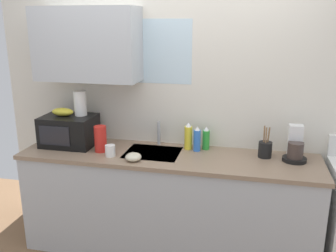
# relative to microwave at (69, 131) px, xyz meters

# --- Properties ---
(kitchen_wall_assembly) EXTENTS (3.28, 0.42, 2.50)m
(kitchen_wall_assembly) POSITION_rel_microwave_xyz_m (0.79, 0.26, 0.31)
(kitchen_wall_assembly) COLOR silver
(kitchen_wall_assembly) RESTS_ON ground
(counter_unit) EXTENTS (2.51, 0.63, 0.90)m
(counter_unit) POSITION_rel_microwave_xyz_m (0.92, -0.05, -0.58)
(counter_unit) COLOR #B2B7BC
(counter_unit) RESTS_ON ground
(sink_faucet) EXTENTS (0.03, 0.03, 0.21)m
(sink_faucet) POSITION_rel_microwave_xyz_m (0.78, 0.19, -0.03)
(sink_faucet) COLOR #B2B5BA
(sink_faucet) RESTS_ON counter_unit
(microwave) EXTENTS (0.46, 0.35, 0.27)m
(microwave) POSITION_rel_microwave_xyz_m (0.00, 0.00, 0.00)
(microwave) COLOR black
(microwave) RESTS_ON counter_unit
(banana_bunch) EXTENTS (0.20, 0.11, 0.07)m
(banana_bunch) POSITION_rel_microwave_xyz_m (-0.05, 0.00, 0.17)
(banana_bunch) COLOR gold
(banana_bunch) RESTS_ON microwave
(paper_towel_roll) EXTENTS (0.11, 0.11, 0.22)m
(paper_towel_roll) POSITION_rel_microwave_xyz_m (0.10, 0.05, 0.24)
(paper_towel_roll) COLOR white
(paper_towel_roll) RESTS_ON microwave
(coffee_maker) EXTENTS (0.19, 0.21, 0.28)m
(coffee_maker) POSITION_rel_microwave_xyz_m (1.94, 0.06, -0.03)
(coffee_maker) COLOR black
(coffee_maker) RESTS_ON counter_unit
(dish_soap_bottle_yellow) EXTENTS (0.07, 0.07, 0.24)m
(dish_soap_bottle_yellow) POSITION_rel_microwave_xyz_m (1.06, 0.13, -0.02)
(dish_soap_bottle_yellow) COLOR yellow
(dish_soap_bottle_yellow) RESTS_ON counter_unit
(dish_soap_bottle_blue) EXTENTS (0.06, 0.06, 0.22)m
(dish_soap_bottle_blue) POSITION_rel_microwave_xyz_m (1.14, 0.10, -0.03)
(dish_soap_bottle_blue) COLOR blue
(dish_soap_bottle_blue) RESTS_ON counter_unit
(dish_soap_bottle_green) EXTENTS (0.06, 0.06, 0.20)m
(dish_soap_bottle_green) POSITION_rel_microwave_xyz_m (1.21, 0.16, -0.04)
(dish_soap_bottle_green) COLOR green
(dish_soap_bottle_green) RESTS_ON counter_unit
(cereal_canister) EXTENTS (0.10, 0.10, 0.23)m
(cereal_canister) POSITION_rel_microwave_xyz_m (0.34, -0.10, -0.02)
(cereal_canister) COLOR red
(cereal_canister) RESTS_ON counter_unit
(mug_white) EXTENTS (0.08, 0.08, 0.09)m
(mug_white) POSITION_rel_microwave_xyz_m (0.46, -0.19, -0.09)
(mug_white) COLOR white
(mug_white) RESTS_ON counter_unit
(utensil_crock) EXTENTS (0.11, 0.11, 0.27)m
(utensil_crock) POSITION_rel_microwave_xyz_m (1.71, 0.07, -0.07)
(utensil_crock) COLOR black
(utensil_crock) RESTS_ON counter_unit
(small_bowl) EXTENTS (0.13, 0.13, 0.06)m
(small_bowl) POSITION_rel_microwave_xyz_m (0.68, -0.25, -0.10)
(small_bowl) COLOR beige
(small_bowl) RESTS_ON counter_unit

